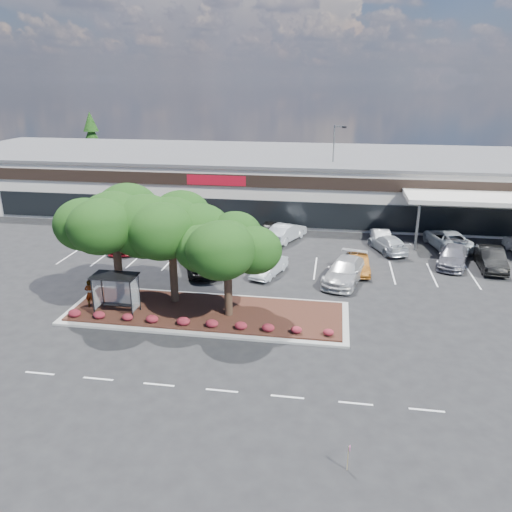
# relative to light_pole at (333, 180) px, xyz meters

# --- Properties ---
(ground) EXTENTS (160.00, 160.00, 0.00)m
(ground) POSITION_rel_light_pole_xyz_m (-5.46, -27.97, -4.42)
(ground) COLOR black
(ground) RESTS_ON ground
(retail_store) EXTENTS (80.40, 25.20, 6.25)m
(retail_store) POSITION_rel_light_pole_xyz_m (-5.40, 5.94, -1.27)
(retail_store) COLOR beige
(retail_store) RESTS_ON ground
(landscape_island) EXTENTS (18.00, 6.00, 0.26)m
(landscape_island) POSITION_rel_light_pole_xyz_m (-7.46, -23.97, -4.30)
(landscape_island) COLOR #9A9A95
(landscape_island) RESTS_ON ground
(lane_markings) EXTENTS (33.12, 20.06, 0.01)m
(lane_markings) POSITION_rel_light_pole_xyz_m (-5.60, -17.55, -4.41)
(lane_markings) COLOR silver
(lane_markings) RESTS_ON ground
(shrub_row) EXTENTS (17.00, 0.80, 0.50)m
(shrub_row) POSITION_rel_light_pole_xyz_m (-7.46, -26.07, -3.91)
(shrub_row) COLOR maroon
(shrub_row) RESTS_ON landscape_island
(bus_shelter) EXTENTS (2.75, 1.55, 2.59)m
(bus_shelter) POSITION_rel_light_pole_xyz_m (-12.96, -25.02, -2.11)
(bus_shelter) COLOR black
(bus_shelter) RESTS_ON landscape_island
(island_tree_west) EXTENTS (7.20, 7.20, 7.89)m
(island_tree_west) POSITION_rel_light_pole_xyz_m (-13.46, -23.47, -0.22)
(island_tree_west) COLOR black
(island_tree_west) RESTS_ON landscape_island
(island_tree_mid) EXTENTS (6.60, 6.60, 7.32)m
(island_tree_mid) POSITION_rel_light_pole_xyz_m (-9.96, -22.77, -0.50)
(island_tree_mid) COLOR black
(island_tree_mid) RESTS_ON landscape_island
(island_tree_east) EXTENTS (5.80, 5.80, 6.50)m
(island_tree_east) POSITION_rel_light_pole_xyz_m (-5.96, -24.27, -0.91)
(island_tree_east) COLOR black
(island_tree_east) RESTS_ON landscape_island
(conifer_north_west) EXTENTS (4.40, 4.40, 10.00)m
(conifer_north_west) POSITION_rel_light_pole_xyz_m (-35.46, 18.03, 0.58)
(conifer_north_west) COLOR black
(conifer_north_west) RESTS_ON ground
(person_waiting) EXTENTS (0.75, 0.56, 1.88)m
(person_waiting) POSITION_rel_light_pole_xyz_m (-15.05, -24.57, -3.22)
(person_waiting) COLOR #594C47
(person_waiting) RESTS_ON landscape_island
(light_pole) EXTENTS (1.42, 0.70, 9.97)m
(light_pole) POSITION_rel_light_pole_xyz_m (0.00, 0.00, 0.00)
(light_pole) COLOR #9A9A95
(light_pole) RESTS_ON ground
(survey_stake) EXTENTS (0.07, 0.14, 1.12)m
(survey_stake) POSITION_rel_light_pole_xyz_m (1.30, -36.29, -3.70)
(survey_stake) COLOR #957F4E
(survey_stake) RESTS_ON ground
(car_0) EXTENTS (3.46, 6.12, 1.67)m
(car_0) POSITION_rel_light_pole_xyz_m (-17.91, -12.11, -3.58)
(car_0) COLOR maroon
(car_0) RESTS_ON ground
(car_1) EXTENTS (2.78, 4.86, 1.51)m
(car_1) POSITION_rel_light_pole_xyz_m (-17.39, -12.51, -3.66)
(car_1) COLOR black
(car_1) RESTS_ON ground
(car_3) EXTENTS (4.58, 6.17, 1.56)m
(car_3) POSITION_rel_light_pole_xyz_m (-9.72, -16.66, -3.64)
(car_3) COLOR black
(car_3) RESTS_ON ground
(car_4) EXTENTS (2.69, 4.40, 1.37)m
(car_4) POSITION_rel_light_pole_xyz_m (-4.45, -16.54, -3.74)
(car_4) COLOR silver
(car_4) RESTS_ON ground
(car_5) EXTENTS (1.76, 4.22, 1.36)m
(car_5) POSITION_rel_light_pole_xyz_m (2.37, -14.86, -3.74)
(car_5) COLOR brown
(car_5) RESTS_ON ground
(car_6) EXTENTS (3.87, 6.31, 1.71)m
(car_6) POSITION_rel_light_pole_xyz_m (1.32, -16.94, -3.57)
(car_6) COLOR #B5B5B5
(car_6) RESTS_ON ground
(car_7) EXTENTS (3.58, 5.65, 1.53)m
(car_7) POSITION_rel_light_pole_xyz_m (9.99, -12.03, -3.66)
(car_7) COLOR slate
(car_7) RESTS_ON ground
(car_8) EXTENTS (2.08, 5.22, 1.69)m
(car_8) POSITION_rel_light_pole_xyz_m (12.78, -12.38, -3.58)
(car_8) COLOR black
(car_8) RESTS_ON ground
(car_9) EXTENTS (3.41, 4.97, 1.34)m
(car_9) POSITION_rel_light_pole_xyz_m (-19.70, -7.98, -3.75)
(car_9) COLOR #6D4306
(car_9) RESTS_ON ground
(car_10) EXTENTS (3.13, 5.66, 1.50)m
(car_10) POSITION_rel_light_pole_xyz_m (-13.80, -6.58, -3.67)
(car_10) COLOR maroon
(car_10) RESTS_ON ground
(car_11) EXTENTS (2.89, 5.20, 1.67)m
(car_11) POSITION_rel_light_pole_xyz_m (-7.32, -10.04, -3.58)
(car_11) COLOR #642B04
(car_11) RESTS_ON ground
(car_12) EXTENTS (1.89, 4.45, 1.50)m
(car_12) POSITION_rel_light_pole_xyz_m (-5.69, -6.30, -3.67)
(car_12) COLOR black
(car_12) RESTS_ON ground
(car_13) EXTENTS (3.64, 5.28, 1.65)m
(car_13) POSITION_rel_light_pole_xyz_m (-4.01, -7.60, -3.60)
(car_13) COLOR #B4BCC1
(car_13) RESTS_ON ground
(car_14) EXTENTS (1.72, 4.23, 1.37)m
(car_14) POSITION_rel_light_pole_xyz_m (4.62, -7.00, -3.74)
(car_14) COLOR white
(car_14) RESTS_ON ground
(car_15) EXTENTS (3.66, 5.33, 1.43)m
(car_15) POSITION_rel_light_pole_xyz_m (5.08, -9.32, -3.70)
(car_15) COLOR #B2B9BE
(car_15) RESTS_ON ground
(car_16) EXTENTS (4.03, 6.46, 1.67)m
(car_16) POSITION_rel_light_pole_xyz_m (10.41, -7.57, -3.59)
(car_16) COLOR silver
(car_16) RESTS_ON ground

